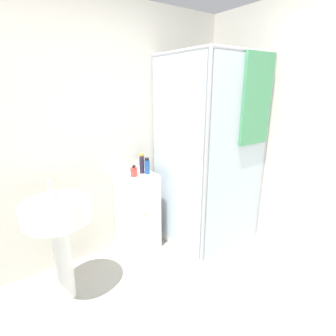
{
  "coord_description": "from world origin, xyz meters",
  "views": [
    {
      "loc": [
        -0.7,
        -0.76,
        1.72
      ],
      "look_at": [
        0.66,
        1.16,
        0.98
      ],
      "focal_mm": 28.0,
      "sensor_mm": 36.0,
      "label": 1
    }
  ],
  "objects_px": {
    "shampoo_bottle_blue": "(147,166)",
    "lotion_bottle_white": "(137,168)",
    "shampoo_bottle_tall_black": "(142,164)",
    "sink": "(58,224)",
    "soap_dispenser": "(134,172)"
  },
  "relations": [
    {
      "from": "sink",
      "to": "shampoo_bottle_blue",
      "type": "distance_m",
      "value": 1.04
    },
    {
      "from": "shampoo_bottle_tall_black",
      "to": "shampoo_bottle_blue",
      "type": "relative_size",
      "value": 1.24
    },
    {
      "from": "shampoo_bottle_blue",
      "to": "lotion_bottle_white",
      "type": "xyz_separation_m",
      "value": [
        -0.09,
        0.06,
        -0.02
      ]
    },
    {
      "from": "shampoo_bottle_blue",
      "to": "shampoo_bottle_tall_black",
      "type": "bearing_deg",
      "value": 122.26
    },
    {
      "from": "shampoo_bottle_blue",
      "to": "lotion_bottle_white",
      "type": "distance_m",
      "value": 0.11
    },
    {
      "from": "shampoo_bottle_blue",
      "to": "lotion_bottle_white",
      "type": "height_order",
      "value": "shampoo_bottle_blue"
    },
    {
      "from": "sink",
      "to": "shampoo_bottle_tall_black",
      "type": "bearing_deg",
      "value": 19.08
    },
    {
      "from": "shampoo_bottle_tall_black",
      "to": "soap_dispenser",
      "type": "bearing_deg",
      "value": -161.72
    },
    {
      "from": "sink",
      "to": "soap_dispenser",
      "type": "distance_m",
      "value": 0.89
    },
    {
      "from": "sink",
      "to": "lotion_bottle_white",
      "type": "relative_size",
      "value": 6.81
    },
    {
      "from": "sink",
      "to": "shampoo_bottle_blue",
      "type": "xyz_separation_m",
      "value": [
        0.98,
        0.27,
        0.23
      ]
    },
    {
      "from": "shampoo_bottle_tall_black",
      "to": "lotion_bottle_white",
      "type": "xyz_separation_m",
      "value": [
        -0.06,
        0.01,
        -0.04
      ]
    },
    {
      "from": "soap_dispenser",
      "to": "lotion_bottle_white",
      "type": "bearing_deg",
      "value": 38.37
    },
    {
      "from": "soap_dispenser",
      "to": "lotion_bottle_white",
      "type": "height_order",
      "value": "lotion_bottle_white"
    },
    {
      "from": "lotion_bottle_white",
      "to": "shampoo_bottle_tall_black",
      "type": "bearing_deg",
      "value": -7.01
    }
  ]
}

